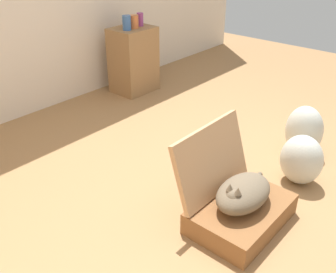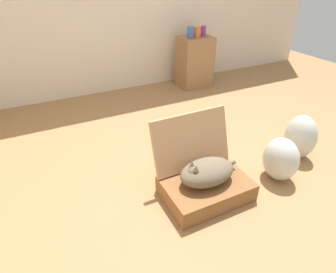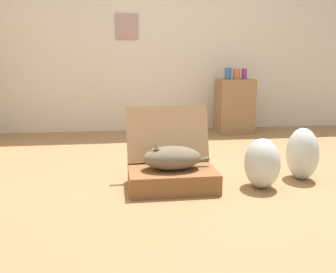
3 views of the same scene
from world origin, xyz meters
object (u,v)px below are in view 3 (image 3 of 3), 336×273
plastic_bag_white (262,163)px  cat (172,158)px  side_table (234,106)px  plastic_bag_clear (302,154)px  vase_tall (228,74)px  suitcase_base (172,179)px  vase_round (236,74)px  vase_short (244,74)px

plastic_bag_white → cat: bearing=173.3°
cat → side_table: side_table is taller
plastic_bag_clear → vase_tall: (-0.03, 2.02, 0.58)m
side_table → vase_tall: bearing=-159.8°
cat → suitcase_base: bearing=-4.7°
side_table → vase_round: size_ratio=5.32×
cat → vase_tall: (1.06, 2.10, 0.55)m
vase_round → suitcase_base: bearing=-119.2°
plastic_bag_white → vase_short: 2.37m
suitcase_base → plastic_bag_clear: plastic_bag_clear is taller
plastic_bag_white → vase_tall: vase_tall is taller
vase_tall → suitcase_base: bearing=-116.8°
cat → plastic_bag_white: 0.69m
plastic_bag_clear → vase_tall: 2.10m
vase_round → vase_short: bearing=13.1°
vase_short → vase_round: (-0.12, -0.03, -0.00)m
vase_short → side_table: bearing=175.1°
suitcase_base → vase_tall: (1.06, 2.10, 0.72)m
vase_tall → vase_short: bearing=8.0°
suitcase_base → vase_short: (1.29, 2.13, 0.71)m
plastic_bag_clear → vase_short: bearing=84.3°
side_table → suitcase_base: bearing=-118.8°
plastic_bag_white → vase_round: 2.32m
cat → vase_short: (1.30, 2.13, 0.55)m
plastic_bag_white → vase_round: vase_round is taller
plastic_bag_clear → vase_short: 2.14m
vase_tall → side_table: bearing=20.2°
vase_tall → vase_round: bearing=2.9°
suitcase_base → side_table: 2.46m
cat → side_table: 2.45m
side_table → vase_short: size_ratio=5.16×
cat → vase_round: 2.48m
plastic_bag_white → vase_short: size_ratio=2.74×
plastic_bag_clear → side_table: bearing=87.5°
suitcase_base → vase_short: bearing=58.8°
suitcase_base → plastic_bag_white: (0.68, -0.08, 0.11)m
vase_round → cat: bearing=-119.3°
suitcase_base → cat: cat is taller
plastic_bag_white → side_table: size_ratio=0.53×
side_table → plastic_bag_clear: bearing=-92.5°
suitcase_base → plastic_bag_clear: bearing=4.4°
plastic_bag_clear → vase_tall: bearing=90.8°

